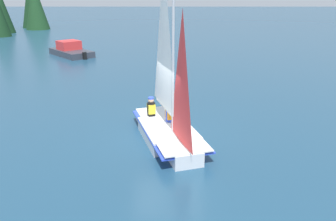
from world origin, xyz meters
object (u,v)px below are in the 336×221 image
Objects in this scene: sailboat_main at (168,117)px; sailor_helm at (170,116)px; motorboat_distant at (71,50)px; sailor_crew at (151,111)px.

sailor_helm is (0.55, -0.07, -0.17)m from sailboat_main.
sailor_helm is at bearing 165.42° from motorboat_distant.
motorboat_distant reaches higher than sailor_helm.
sailboat_main is at bearing 12.32° from sailor_crew.
sailor_crew is 17.01m from motorboat_distant.
sailor_helm is 1.00× the size of sailor_crew.
sailboat_main is 5.21× the size of sailor_crew.
sailboat_main is 1.33× the size of motorboat_distant.
sailboat_main is 1.30m from sailor_crew.
sailboat_main is 0.58m from sailor_helm.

